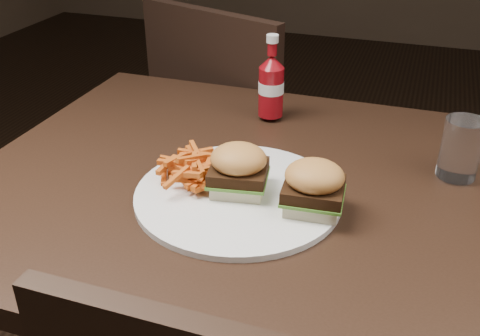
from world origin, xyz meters
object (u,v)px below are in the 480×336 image
(plate, at_px, (238,195))
(tumbler, at_px, (461,148))
(chair_far, at_px, (256,155))
(ketchup_bottle, at_px, (271,92))
(dining_table, at_px, (318,200))

(plate, relative_size, tumbler, 3.21)
(chair_far, bearing_deg, plate, 124.38)
(tumbler, bearing_deg, ketchup_bottle, 160.27)
(ketchup_bottle, height_order, tumbler, ketchup_bottle)
(chair_far, relative_size, ketchup_bottle, 4.34)
(dining_table, relative_size, ketchup_bottle, 11.64)
(plate, bearing_deg, ketchup_bottle, 96.62)
(dining_table, xyz_separation_m, chair_far, (-0.31, 0.66, -0.30))
(dining_table, bearing_deg, chair_far, 115.12)
(dining_table, distance_m, chair_far, 0.79)
(dining_table, bearing_deg, plate, -150.86)
(chair_far, bearing_deg, tumbler, 153.57)
(tumbler, bearing_deg, dining_table, -151.13)
(chair_far, distance_m, ketchup_bottle, 0.58)
(ketchup_bottle, relative_size, tumbler, 0.99)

